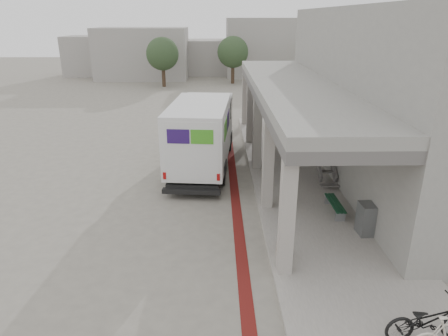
{
  "coord_description": "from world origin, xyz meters",
  "views": [
    {
      "loc": [
        0.3,
        -12.66,
        6.6
      ],
      "look_at": [
        0.54,
        0.5,
        1.6
      ],
      "focal_mm": 32.0,
      "sensor_mm": 36.0,
      "label": 1
    }
  ],
  "objects_px": {
    "utility_cabinet": "(366,219)",
    "bicycle_black": "(428,320)",
    "bench": "(335,205)",
    "fedex_truck": "(202,132)"
  },
  "relations": [
    {
      "from": "fedex_truck",
      "to": "bicycle_black",
      "type": "relative_size",
      "value": 4.07
    },
    {
      "from": "bench",
      "to": "utility_cabinet",
      "type": "height_order",
      "value": "utility_cabinet"
    },
    {
      "from": "fedex_truck",
      "to": "bicycle_black",
      "type": "bearing_deg",
      "value": -59.62
    },
    {
      "from": "bicycle_black",
      "to": "utility_cabinet",
      "type": "bearing_deg",
      "value": -8.75
    },
    {
      "from": "bench",
      "to": "bicycle_black",
      "type": "height_order",
      "value": "bicycle_black"
    },
    {
      "from": "utility_cabinet",
      "to": "bicycle_black",
      "type": "distance_m",
      "value": 4.47
    },
    {
      "from": "bench",
      "to": "bicycle_black",
      "type": "distance_m",
      "value": 5.97
    },
    {
      "from": "utility_cabinet",
      "to": "bicycle_black",
      "type": "relative_size",
      "value": 0.54
    },
    {
      "from": "fedex_truck",
      "to": "utility_cabinet",
      "type": "xyz_separation_m",
      "value": [
        5.36,
        -6.42,
        -1.07
      ]
    },
    {
      "from": "bench",
      "to": "fedex_truck",
      "type": "bearing_deg",
      "value": 133.92
    }
  ]
}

